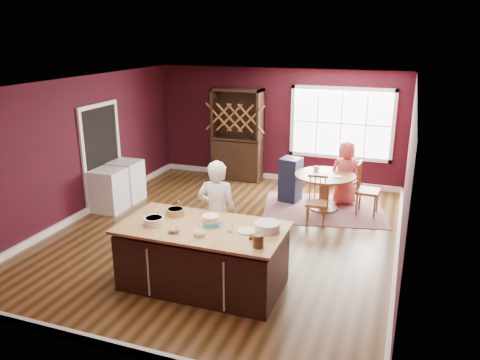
{
  "coord_description": "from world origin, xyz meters",
  "views": [
    {
      "loc": [
        2.91,
        -7.25,
        3.51
      ],
      "look_at": [
        0.29,
        0.01,
        1.05
      ],
      "focal_mm": 35.0,
      "sensor_mm": 36.0,
      "label": 1
    }
  ],
  "objects_px": {
    "kitchen_island": "(203,258)",
    "washer": "(109,190)",
    "chair_north": "(349,179)",
    "layer_cake": "(211,220)",
    "baker": "(217,213)",
    "seated_woman": "(345,173)",
    "high_chair": "(290,179)",
    "toddler": "(293,164)",
    "chair_south": "(316,201)",
    "hutch": "(237,135)",
    "dryer": "(126,181)",
    "chair_east": "(368,189)",
    "dining_table": "(325,185)"
  },
  "relations": [
    {
      "from": "layer_cake",
      "to": "chair_south",
      "type": "relative_size",
      "value": 0.36
    },
    {
      "from": "seated_woman",
      "to": "washer",
      "type": "xyz_separation_m",
      "value": [
        -4.44,
        -2.02,
        -0.25
      ]
    },
    {
      "from": "high_chair",
      "to": "toddler",
      "type": "relative_size",
      "value": 3.82
    },
    {
      "from": "chair_north",
      "to": "hutch",
      "type": "relative_size",
      "value": 0.42
    },
    {
      "from": "chair_north",
      "to": "washer",
      "type": "distance_m",
      "value": 5.05
    },
    {
      "from": "seated_woman",
      "to": "dryer",
      "type": "relative_size",
      "value": 1.56
    },
    {
      "from": "washer",
      "to": "baker",
      "type": "bearing_deg",
      "value": -24.68
    },
    {
      "from": "seated_woman",
      "to": "toddler",
      "type": "height_order",
      "value": "seated_woman"
    },
    {
      "from": "kitchen_island",
      "to": "hutch",
      "type": "bearing_deg",
      "value": 104.72
    },
    {
      "from": "chair_north",
      "to": "kitchen_island",
      "type": "bearing_deg",
      "value": 33.01
    },
    {
      "from": "seated_woman",
      "to": "washer",
      "type": "distance_m",
      "value": 4.89
    },
    {
      "from": "high_chair",
      "to": "hutch",
      "type": "bearing_deg",
      "value": 155.92
    },
    {
      "from": "kitchen_island",
      "to": "washer",
      "type": "bearing_deg",
      "value": 145.59
    },
    {
      "from": "chair_south",
      "to": "hutch",
      "type": "bearing_deg",
      "value": 129.81
    },
    {
      "from": "dining_table",
      "to": "hutch",
      "type": "height_order",
      "value": "hutch"
    },
    {
      "from": "chair_east",
      "to": "washer",
      "type": "height_order",
      "value": "chair_east"
    },
    {
      "from": "kitchen_island",
      "to": "washer",
      "type": "height_order",
      "value": "kitchen_island"
    },
    {
      "from": "chair_south",
      "to": "chair_north",
      "type": "bearing_deg",
      "value": 69.57
    },
    {
      "from": "seated_woman",
      "to": "washer",
      "type": "bearing_deg",
      "value": -3.71
    },
    {
      "from": "layer_cake",
      "to": "chair_south",
      "type": "xyz_separation_m",
      "value": [
        0.99,
        2.67,
        -0.52
      ]
    },
    {
      "from": "chair_north",
      "to": "layer_cake",
      "type": "bearing_deg",
      "value": 33.8
    },
    {
      "from": "toddler",
      "to": "hutch",
      "type": "xyz_separation_m",
      "value": [
        -1.65,
        1.04,
        0.3
      ]
    },
    {
      "from": "hutch",
      "to": "chair_north",
      "type": "bearing_deg",
      "value": -12.74
    },
    {
      "from": "chair_south",
      "to": "chair_north",
      "type": "height_order",
      "value": "chair_south"
    },
    {
      "from": "toddler",
      "to": "hutch",
      "type": "height_order",
      "value": "hutch"
    },
    {
      "from": "toddler",
      "to": "chair_south",
      "type": "bearing_deg",
      "value": -58.25
    },
    {
      "from": "kitchen_island",
      "to": "high_chair",
      "type": "height_order",
      "value": "high_chair"
    },
    {
      "from": "toddler",
      "to": "hutch",
      "type": "distance_m",
      "value": 1.98
    },
    {
      "from": "seated_woman",
      "to": "dryer",
      "type": "height_order",
      "value": "seated_woman"
    },
    {
      "from": "chair_south",
      "to": "dining_table",
      "type": "bearing_deg",
      "value": 82.97
    },
    {
      "from": "kitchen_island",
      "to": "layer_cake",
      "type": "distance_m",
      "value": 0.57
    },
    {
      "from": "chair_east",
      "to": "high_chair",
      "type": "distance_m",
      "value": 1.66
    },
    {
      "from": "chair_east",
      "to": "hutch",
      "type": "distance_m",
      "value": 3.58
    },
    {
      "from": "high_chair",
      "to": "hutch",
      "type": "relative_size",
      "value": 0.45
    },
    {
      "from": "hutch",
      "to": "washer",
      "type": "xyz_separation_m",
      "value": [
        -1.7,
        -2.94,
        -0.68
      ]
    },
    {
      "from": "chair_east",
      "to": "dryer",
      "type": "height_order",
      "value": "chair_east"
    },
    {
      "from": "kitchen_island",
      "to": "layer_cake",
      "type": "xyz_separation_m",
      "value": [
        0.1,
        0.09,
        0.55
      ]
    },
    {
      "from": "layer_cake",
      "to": "kitchen_island",
      "type": "bearing_deg",
      "value": -137.47
    },
    {
      "from": "baker",
      "to": "chair_north",
      "type": "relative_size",
      "value": 1.81
    },
    {
      "from": "chair_south",
      "to": "washer",
      "type": "height_order",
      "value": "chair_south"
    },
    {
      "from": "baker",
      "to": "dryer",
      "type": "distance_m",
      "value": 3.58
    },
    {
      "from": "chair_north",
      "to": "hutch",
      "type": "bearing_deg",
      "value": -51.14
    },
    {
      "from": "layer_cake",
      "to": "toddler",
      "type": "bearing_deg",
      "value": 86.46
    },
    {
      "from": "baker",
      "to": "washer",
      "type": "bearing_deg",
      "value": -35.1
    },
    {
      "from": "baker",
      "to": "layer_cake",
      "type": "distance_m",
      "value": 0.67
    },
    {
      "from": "chair_south",
      "to": "dryer",
      "type": "bearing_deg",
      "value": 173.64
    },
    {
      "from": "layer_cake",
      "to": "chair_east",
      "type": "distance_m",
      "value": 4.03
    },
    {
      "from": "chair_east",
      "to": "baker",
      "type": "bearing_deg",
      "value": 149.48
    },
    {
      "from": "seated_woman",
      "to": "hutch",
      "type": "height_order",
      "value": "hutch"
    },
    {
      "from": "kitchen_island",
      "to": "dining_table",
      "type": "bearing_deg",
      "value": 73.28
    }
  ]
}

